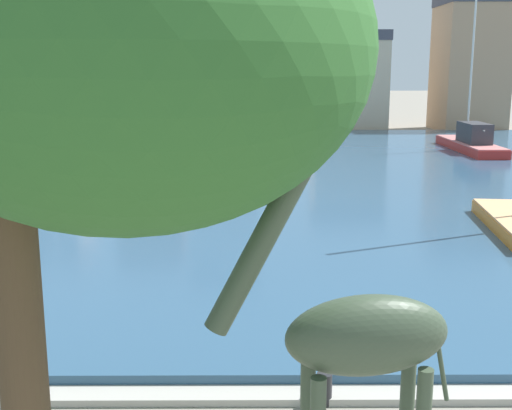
{
  "coord_description": "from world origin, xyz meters",
  "views": [
    {
      "loc": [
        0.97,
        -2.14,
        5.05
      ],
      "look_at": [
        1.06,
        11.36,
        2.2
      ],
      "focal_mm": 45.44,
      "sensor_mm": 36.0,
      "label": 1
    }
  ],
  "objects_px": {
    "giraffe_statue": "(353,344)",
    "sailboat_white": "(50,148)",
    "sailboat_red": "(467,143)",
    "shade_tree": "(17,48)",
    "mooring_bollard": "(324,389)"
  },
  "relations": [
    {
      "from": "giraffe_statue",
      "to": "sailboat_white",
      "type": "bearing_deg",
      "value": 112.24
    },
    {
      "from": "sailboat_red",
      "to": "shade_tree",
      "type": "xyz_separation_m",
      "value": [
        -14.97,
        -32.82,
        4.58
      ]
    },
    {
      "from": "sailboat_white",
      "to": "shade_tree",
      "type": "xyz_separation_m",
      "value": [
        9.28,
        -30.3,
        4.56
      ]
    },
    {
      "from": "sailboat_red",
      "to": "mooring_bollard",
      "type": "distance_m",
      "value": 31.84
    },
    {
      "from": "sailboat_white",
      "to": "sailboat_red",
      "type": "bearing_deg",
      "value": 5.94
    },
    {
      "from": "sailboat_white",
      "to": "mooring_bollard",
      "type": "height_order",
      "value": "sailboat_white"
    },
    {
      "from": "giraffe_statue",
      "to": "sailboat_red",
      "type": "xyz_separation_m",
      "value": [
        11.91,
        32.71,
        -1.74
      ]
    },
    {
      "from": "shade_tree",
      "to": "giraffe_statue",
      "type": "bearing_deg",
      "value": 2.13
    },
    {
      "from": "sailboat_white",
      "to": "shade_tree",
      "type": "bearing_deg",
      "value": -72.97
    },
    {
      "from": "shade_tree",
      "to": "sailboat_white",
      "type": "bearing_deg",
      "value": 107.03
    },
    {
      "from": "sailboat_red",
      "to": "sailboat_white",
      "type": "distance_m",
      "value": 24.38
    },
    {
      "from": "giraffe_statue",
      "to": "shade_tree",
      "type": "distance_m",
      "value": 4.18
    },
    {
      "from": "shade_tree",
      "to": "mooring_bollard",
      "type": "relative_size",
      "value": 13.65
    },
    {
      "from": "giraffe_statue",
      "to": "sailboat_white",
      "type": "relative_size",
      "value": 0.48
    },
    {
      "from": "shade_tree",
      "to": "sailboat_red",
      "type": "bearing_deg",
      "value": 65.48
    }
  ]
}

